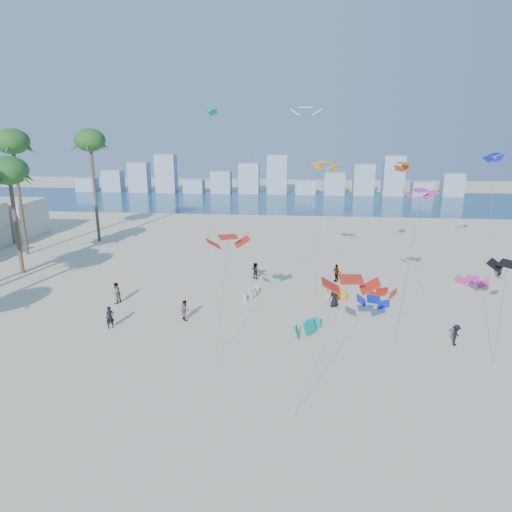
{
  "coord_description": "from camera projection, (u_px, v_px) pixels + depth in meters",
  "views": [
    {
      "loc": [
        6.49,
        -20.89,
        15.08
      ],
      "look_at": [
        3.0,
        16.0,
        4.5
      ],
      "focal_mm": 32.82,
      "sensor_mm": 36.0,
      "label": 1
    }
  ],
  "objects": [
    {
      "name": "kitesurfers_far",
      "position": [
        294.0,
        288.0,
        41.64
      ],
      "size": [
        36.62,
        16.57,
        1.86
      ],
      "color": "black",
      "rests_on": "ground"
    },
    {
      "name": "grounded_kites",
      "position": [
        360.0,
        297.0,
        40.66
      ],
      "size": [
        23.27,
        15.26,
        1.02
      ],
      "color": "silver",
      "rests_on": "ground"
    },
    {
      "name": "kitesurfer_near",
      "position": [
        110.0,
        317.0,
        35.46
      ],
      "size": [
        0.75,
        0.7,
        1.72
      ],
      "primitive_type": "imported",
      "rotation": [
        0.0,
        0.0,
        0.61
      ],
      "color": "black",
      "rests_on": "ground"
    },
    {
      "name": "kitesurfer_mid",
      "position": [
        185.0,
        310.0,
        37.0
      ],
      "size": [
        0.97,
        1.0,
        1.62
      ],
      "primitive_type": "imported",
      "rotation": [
        0.0,
        0.0,
        2.24
      ],
      "color": "gray",
      "rests_on": "ground"
    },
    {
      "name": "distant_skyline",
      "position": [
        265.0,
        180.0,
        102.49
      ],
      "size": [
        85.0,
        3.0,
        8.4
      ],
      "color": "#9EADBF",
      "rests_on": "ground"
    },
    {
      "name": "ocean",
      "position": [
        267.0,
        201.0,
        93.65
      ],
      "size": [
        220.0,
        220.0,
        0.0
      ],
      "primitive_type": "plane",
      "color": "navy",
      "rests_on": "ground"
    },
    {
      "name": "flying_kites",
      "position": [
        344.0,
        170.0,
        40.96
      ],
      "size": [
        31.99,
        33.63,
        17.31
      ],
      "color": "red",
      "rests_on": "ground"
    },
    {
      "name": "ground",
      "position": [
        171.0,
        419.0,
        24.73
      ],
      "size": [
        220.0,
        220.0,
        0.0
      ],
      "primitive_type": "plane",
      "color": "beige",
      "rests_on": "ground"
    }
  ]
}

